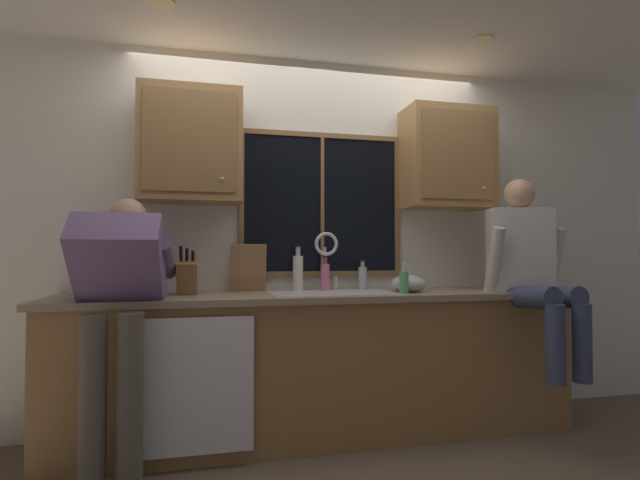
{
  "coord_description": "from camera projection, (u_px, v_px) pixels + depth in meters",
  "views": [
    {
      "loc": [
        -0.72,
        -3.29,
        1.18
      ],
      "look_at": [
        -0.02,
        -0.3,
        1.26
      ],
      "focal_mm": 26.68,
      "sensor_mm": 36.0,
      "label": 1
    }
  ],
  "objects": [
    {
      "name": "faucet",
      "position": [
        327.0,
        254.0,
        3.26
      ],
      "size": [
        0.18,
        0.09,
        0.4
      ],
      "color": "silver",
      "rests_on": "countertop"
    },
    {
      "name": "countertop",
      "position": [
        324.0,
        296.0,
        3.06
      ],
      "size": [
        3.32,
        0.62,
        0.04
      ],
      "primitive_type": "cube",
      "color": "gray",
      "rests_on": "lower_cabinet_run"
    },
    {
      "name": "window_glass",
      "position": [
        322.0,
        204.0,
        3.38
      ],
      "size": [
        1.1,
        0.02,
        0.95
      ],
      "primitive_type": "cube",
      "color": "black"
    },
    {
      "name": "lower_cabinet_run",
      "position": [
        323.0,
        367.0,
        3.06
      ],
      "size": [
        3.26,
        0.58,
        0.88
      ],
      "primitive_type": "cube",
      "color": "olive",
      "rests_on": "floor"
    },
    {
      "name": "knife_block",
      "position": [
        187.0,
        277.0,
        2.93
      ],
      "size": [
        0.12,
        0.18,
        0.32
      ],
      "color": "olive",
      "rests_on": "countertop"
    },
    {
      "name": "back_wall",
      "position": [
        311.0,
        240.0,
        3.43
      ],
      "size": [
        5.66,
        0.12,
        2.55
      ],
      "primitive_type": "cube",
      "color": "silver",
      "rests_on": "floor"
    },
    {
      "name": "soap_dispenser",
      "position": [
        404.0,
        282.0,
        3.04
      ],
      "size": [
        0.06,
        0.07,
        0.2
      ],
      "color": "#59A566",
      "rests_on": "countertop"
    },
    {
      "name": "ceiling_downlight_right",
      "position": [
        482.0,
        40.0,
        3.04
      ],
      "size": [
        0.14,
        0.14,
        0.01
      ],
      "primitive_type": "cylinder",
      "color": "#FFEAB2"
    },
    {
      "name": "bottle_tall_clear",
      "position": [
        363.0,
        277.0,
        3.35
      ],
      "size": [
        0.06,
        0.06,
        0.21
      ],
      "color": "#B7B7BC",
      "rests_on": "countertop"
    },
    {
      "name": "window_frame_top",
      "position": [
        322.0,
        135.0,
        3.38
      ],
      "size": [
        1.17,
        0.02,
        0.04
      ],
      "primitive_type": "cube",
      "color": "brown"
    },
    {
      "name": "window_frame_bottom",
      "position": [
        322.0,
        274.0,
        3.36
      ],
      "size": [
        1.17,
        0.02,
        0.04
      ],
      "primitive_type": "cube",
      "color": "brown"
    },
    {
      "name": "window_frame_left",
      "position": [
        241.0,
        202.0,
        3.24
      ],
      "size": [
        0.03,
        0.02,
        0.95
      ],
      "primitive_type": "cube",
      "color": "brown"
    },
    {
      "name": "window_mullion_center",
      "position": [
        322.0,
        204.0,
        3.37
      ],
      "size": [
        0.02,
        0.02,
        0.95
      ],
      "primitive_type": "cube",
      "color": "brown"
    },
    {
      "name": "person_standing",
      "position": [
        119.0,
        298.0,
        2.52
      ],
      "size": [
        0.53,
        0.71,
        1.5
      ],
      "color": "#595147",
      "rests_on": "floor"
    },
    {
      "name": "bottle_amber_small",
      "position": [
        325.0,
        276.0,
        3.27
      ],
      "size": [
        0.06,
        0.06,
        0.24
      ],
      "color": "pink",
      "rests_on": "countertop"
    },
    {
      "name": "window_frame_right",
      "position": [
        397.0,
        206.0,
        3.5
      ],
      "size": [
        0.03,
        0.02,
        0.95
      ],
      "primitive_type": "cube",
      "color": "brown"
    },
    {
      "name": "upper_cabinet_right",
      "position": [
        447.0,
        159.0,
        3.44
      ],
      "size": [
        0.63,
        0.36,
        0.72
      ],
      "color": "#A87A47"
    },
    {
      "name": "person_sitting_on_counter",
      "position": [
        530.0,
        264.0,
        3.11
      ],
      "size": [
        0.54,
        0.65,
        1.26
      ],
      "color": "#384260",
      "rests_on": "countertop"
    },
    {
      "name": "ceiling_downlight_left",
      "position": [
        162.0,
        3.0,
        2.59
      ],
      "size": [
        0.14,
        0.14,
        0.01
      ],
      "primitive_type": "cylinder",
      "color": "#FFEAB2"
    },
    {
      "name": "upper_cabinet_left",
      "position": [
        191.0,
        146.0,
        3.03
      ],
      "size": [
        0.63,
        0.36,
        0.72
      ],
      "color": "#A87A47"
    },
    {
      "name": "bottle_green_glass",
      "position": [
        298.0,
        272.0,
        3.22
      ],
      "size": [
        0.07,
        0.07,
        0.31
      ],
      "color": "silver",
      "rests_on": "countertop"
    },
    {
      "name": "sink",
      "position": [
        332.0,
        308.0,
        3.08
      ],
      "size": [
        0.8,
        0.46,
        0.21
      ],
      "color": "#B7B7BC",
      "rests_on": "lower_cabinet_run"
    },
    {
      "name": "mixing_bowl",
      "position": [
        408.0,
        284.0,
        3.16
      ],
      "size": [
        0.23,
        0.23,
        0.12
      ],
      "primitive_type": "ellipsoid",
      "color": "#B7B7BC",
      "rests_on": "countertop"
    },
    {
      "name": "dishwasher_front",
      "position": [
        198.0,
        386.0,
        2.58
      ],
      "size": [
        0.6,
        0.02,
        0.74
      ],
      "primitive_type": "cube",
      "color": "white"
    },
    {
      "name": "cutting_board",
      "position": [
        248.0,
        268.0,
        3.18
      ],
      "size": [
        0.24,
        0.09,
        0.32
      ],
      "primitive_type": "cube",
      "rotation": [
        0.21,
        0.0,
        0.0
      ],
      "color": "#997047",
      "rests_on": "countertop"
    }
  ]
}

